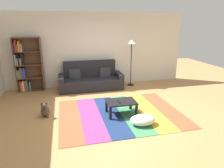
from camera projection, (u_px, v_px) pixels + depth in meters
name	position (u px, v px, depth m)	size (l,w,h in m)	color
ground_plane	(114.00, 110.00, 5.53)	(14.00, 14.00, 0.00)	#B27F4C
back_wall	(97.00, 50.00, 7.50)	(6.80, 0.10, 2.70)	silver
rug	(120.00, 113.00, 5.32)	(3.19, 2.47, 0.01)	#C64C2D
couch	(91.00, 80.00, 7.23)	(2.26, 0.80, 1.00)	black
bookshelf	(26.00, 67.00, 6.84)	(0.90, 0.28, 1.86)	brown
coffee_table	(121.00, 103.00, 5.19)	(0.77, 0.54, 0.36)	black
pouf	(143.00, 120.00, 4.69)	(0.61, 0.41, 0.24)	white
dog	(45.00, 110.00, 5.13)	(0.22, 0.35, 0.40)	#473D33
standing_lamp	(132.00, 48.00, 7.32)	(0.32, 0.32, 1.73)	black
tv_remote	(119.00, 102.00, 5.11)	(0.04, 0.15, 0.02)	black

